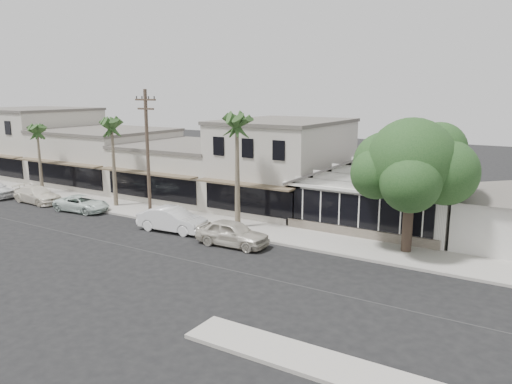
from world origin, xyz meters
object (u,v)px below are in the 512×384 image
Objects in this scene: car_1 at (172,220)px; car_3 at (37,195)px; shade_tree at (411,165)px; car_0 at (232,233)px; car_2 at (82,204)px; utility_pole at (148,152)px.

car_1 is 1.01× the size of car_3.
car_1 is at bearing -165.29° from shade_tree.
car_3 is at bearing 84.54° from car_0.
car_1 is 1.08× the size of car_2.
car_3 is (-19.72, 1.01, -0.08)m from car_0.
car_1 is 0.62× the size of shade_tree.
shade_tree reaches higher than car_3.
car_1 reaches higher than car_2.
car_3 is at bearing 82.69° from car_1.
car_3 is (-5.40, 0.04, 0.07)m from car_2.
car_3 reaches higher than car_2.
car_1 is at bearing -89.71° from car_3.
car_0 is (8.18, -1.79, -4.03)m from utility_pole.
car_2 is at bearing 81.79° from car_1.
utility_pole is 1.95× the size of car_3.
car_0 is at bearing -90.60° from car_3.
car_3 is (-11.54, -0.78, -4.12)m from utility_pole.
car_1 reaches higher than car_0.
car_1 is at bearing 81.95° from car_0.
utility_pole reaches higher than shade_tree.
car_0 is at bearing -100.78° from car_1.
utility_pole is 1.93× the size of car_1.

